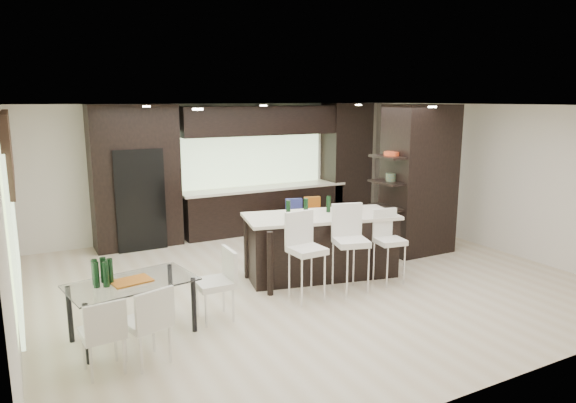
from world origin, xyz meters
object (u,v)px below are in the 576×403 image
chair_near (147,327)px  chair_end (215,288)px  kitchen_island (320,245)px  chair_far (103,338)px  floor_vase (385,217)px  bench (310,226)px  stool_right (389,254)px  stool_mid (351,258)px  stool_left (307,266)px  dining_table (133,309)px

chair_near → chair_end: chair_end is taller
kitchen_island → chair_far: bearing=-144.4°
chair_far → floor_vase: bearing=18.1°
bench → floor_vase: floor_vase is taller
kitchen_island → chair_end: kitchen_island is taller
stool_right → stool_mid: bearing=-169.5°
stool_left → bench: size_ratio=0.81×
chair_near → chair_end: 1.24m
bench → chair_near: (-4.12, -3.56, 0.16)m
kitchen_island → dining_table: bearing=-152.6°
chair_far → stool_left: bearing=8.6°
kitchen_island → stool_mid: 0.85m
kitchen_island → floor_vase: floor_vase is taller
stool_mid → dining_table: size_ratio=0.73×
stool_right → chair_near: (-3.85, -0.72, -0.06)m
stool_left → kitchen_island: bearing=45.4°
stool_left → chair_end: stool_left is taller
stool_left → stool_mid: bearing=-3.8°
kitchen_island → stool_left: (-0.74, -0.84, 0.01)m
stool_right → chair_end: 2.83m
stool_mid → dining_table: stool_mid is taller
dining_table → chair_far: chair_far is taller
dining_table → chair_far: (-0.45, -0.69, 0.04)m
stool_right → chair_far: bearing=-162.3°
chair_near → bench: bearing=24.3°
stool_left → chair_far: bearing=-169.6°
bench → floor_vase: size_ratio=1.10×
chair_near → dining_table: bearing=73.4°
kitchen_island → stool_right: bearing=-35.7°
kitchen_island → chair_near: (-3.11, -1.54, -0.10)m
chair_far → chair_end: (1.47, 0.69, 0.04)m
stool_right → dining_table: stool_right is taller
stool_mid → bench: (1.00, 2.87, -0.28)m
dining_table → chair_far: bearing=-133.0°
stool_mid → chair_end: (-2.09, 0.01, -0.10)m
bench → chair_far: chair_far is taller
kitchen_island → bench: size_ratio=1.92×
chair_far → chair_end: size_ratio=0.90×
stool_left → bench: (1.74, 2.86, -0.27)m
stool_mid → chair_near: (-3.11, -0.69, -0.12)m
kitchen_island → dining_table: 3.23m
stool_right → chair_end: stool_right is taller
kitchen_island → chair_far: kitchen_island is taller
stool_right → bench: size_ratio=0.74×
floor_vase → chair_near: 5.62m
kitchen_island → stool_right: kitchen_island is taller
floor_vase → chair_end: size_ratio=1.33×
floor_vase → dining_table: floor_vase is taller
stool_left → stool_right: bearing=-2.5°
stool_mid → floor_vase: bearing=55.9°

